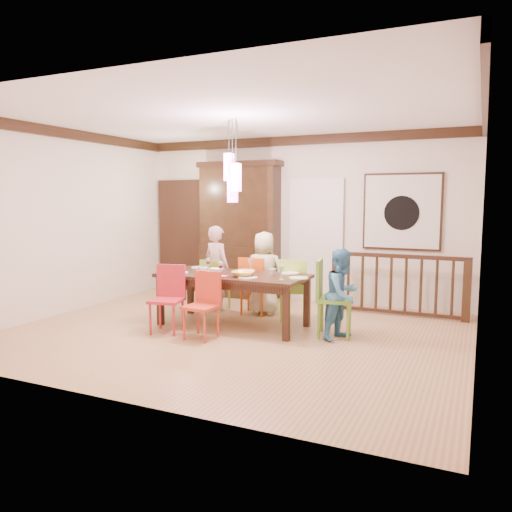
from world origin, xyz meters
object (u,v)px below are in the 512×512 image
at_px(dining_table, 233,280).
at_px(balustrade, 398,284).
at_px(chair_far_left, 216,281).
at_px(china_hutch, 240,230).
at_px(chair_end_right, 335,293).
at_px(person_end_right, 343,294).
at_px(person_far_left, 217,268).
at_px(person_far_mid, 264,273).

relative_size(dining_table, balustrade, 1.01).
relative_size(chair_far_left, china_hutch, 0.34).
bearing_deg(chair_end_right, chair_far_left, 61.73).
distance_m(chair_far_left, person_end_right, 2.42).
height_order(chair_end_right, person_far_left, person_far_left).
bearing_deg(person_far_mid, chair_end_right, 140.03).
height_order(dining_table, balustrade, balustrade).
height_order(dining_table, person_far_mid, person_far_mid).
relative_size(chair_end_right, person_far_left, 0.74).
xyz_separation_m(person_far_mid, person_end_right, (1.49, -0.89, -0.06)).
relative_size(china_hutch, person_far_mid, 1.90).
bearing_deg(person_far_mid, person_end_right, 139.73).
bearing_deg(balustrade, person_far_mid, -158.60).
relative_size(person_far_left, person_far_mid, 1.06).
bearing_deg(person_far_mid, dining_table, 74.09).
bearing_deg(person_end_right, person_far_mid, 79.19).
distance_m(chair_end_right, balustrade, 1.66).
xyz_separation_m(china_hutch, balustrade, (2.91, -0.35, -0.74)).
bearing_deg(dining_table, person_far_left, 131.65).
bearing_deg(china_hutch, person_far_left, -82.38).
distance_m(balustrade, person_far_mid, 2.09).
xyz_separation_m(dining_table, chair_end_right, (1.47, 0.07, -0.08)).
distance_m(dining_table, chair_end_right, 1.47).
bearing_deg(person_far_left, balustrade, -146.34).
xyz_separation_m(chair_end_right, person_far_mid, (-1.37, 0.81, 0.07)).
bearing_deg(person_far_mid, balustrade, -168.42).
distance_m(balustrade, person_far_left, 2.88).
bearing_deg(person_far_left, person_far_mid, -158.62).
bearing_deg(person_far_left, person_end_right, 177.51).
bearing_deg(chair_end_right, person_end_right, -134.74).
xyz_separation_m(chair_far_left, person_far_left, (-0.02, 0.06, 0.20)).
xyz_separation_m(chair_end_right, balustrade, (0.58, 1.55, -0.08)).
distance_m(dining_table, balustrade, 2.62).
relative_size(china_hutch, person_end_right, 2.11).
bearing_deg(person_far_mid, china_hutch, -58.06).
height_order(balustrade, person_end_right, person_end_right).
height_order(chair_end_right, balustrade, chair_end_right).
bearing_deg(chair_end_right, balustrade, -31.03).
height_order(china_hutch, person_end_right, china_hutch).
xyz_separation_m(person_far_left, person_end_right, (2.30, -0.83, -0.10)).
xyz_separation_m(dining_table, chair_far_left, (-0.70, 0.76, -0.18)).
bearing_deg(chair_far_left, chair_end_right, 163.26).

